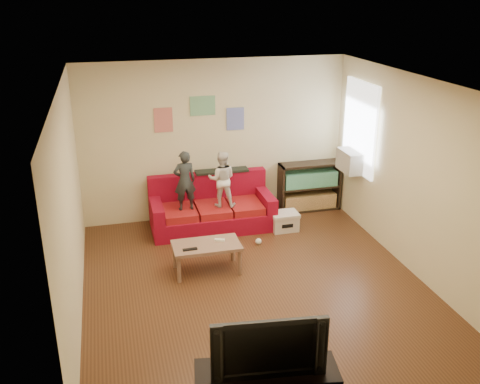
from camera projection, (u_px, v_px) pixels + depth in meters
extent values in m
cube|color=#522F1A|center=(255.00, 285.00, 7.22)|extent=(4.50, 5.00, 0.01)
cube|color=white|center=(257.00, 84.00, 6.25)|extent=(4.50, 5.00, 0.01)
cube|color=beige|center=(215.00, 140.00, 9.00)|extent=(4.50, 0.01, 2.70)
cube|color=beige|center=(338.00, 296.00, 4.47)|extent=(4.50, 0.01, 2.70)
cube|color=beige|center=(69.00, 209.00, 6.21)|extent=(0.01, 5.00, 2.70)
cube|color=beige|center=(415.00, 177.00, 7.26)|extent=(0.01, 5.00, 2.70)
cube|color=maroon|center=(212.00, 219.00, 8.89)|extent=(2.00, 0.90, 0.30)
cube|color=maroon|center=(208.00, 188.00, 9.06)|extent=(2.00, 0.18, 0.55)
cube|color=maroon|center=(156.00, 209.00, 8.58)|extent=(0.18, 0.90, 0.25)
cube|color=maroon|center=(265.00, 199.00, 9.00)|extent=(0.18, 0.90, 0.25)
cube|color=maroon|center=(180.00, 212.00, 8.62)|extent=(0.52, 0.68, 0.12)
cube|color=maroon|center=(213.00, 209.00, 8.75)|extent=(0.52, 0.68, 0.12)
cube|color=maroon|center=(245.00, 206.00, 8.88)|extent=(0.52, 0.68, 0.12)
cube|color=black|center=(222.00, 171.00, 9.02)|extent=(0.90, 0.22, 0.04)
imported|color=#252A2D|center=(185.00, 181.00, 8.42)|extent=(0.37, 0.26, 0.97)
imported|color=silver|center=(222.00, 179.00, 8.57)|extent=(0.52, 0.45, 0.92)
cube|color=#886250|center=(206.00, 246.00, 7.43)|extent=(0.94, 0.52, 0.05)
cylinder|color=#886250|center=(179.00, 270.00, 7.22)|extent=(0.06, 0.06, 0.38)
cylinder|color=#886250|center=(240.00, 263.00, 7.42)|extent=(0.06, 0.06, 0.38)
cylinder|color=#886250|center=(175.00, 256.00, 7.60)|extent=(0.06, 0.06, 0.38)
cylinder|color=#886250|center=(232.00, 249.00, 7.80)|extent=(0.06, 0.06, 0.38)
cube|color=black|center=(190.00, 249.00, 7.25)|extent=(0.20, 0.06, 0.02)
cube|color=white|center=(220.00, 240.00, 7.51)|extent=(0.15, 0.09, 0.03)
cube|color=black|center=(281.00, 189.00, 9.40)|extent=(0.03, 0.33, 0.88)
cube|color=black|center=(337.00, 184.00, 9.65)|extent=(0.03, 0.33, 0.88)
cube|color=black|center=(308.00, 208.00, 9.68)|extent=(1.10, 0.33, 0.03)
cube|color=black|center=(310.00, 164.00, 9.37)|extent=(1.10, 0.33, 0.03)
cube|color=black|center=(309.00, 186.00, 9.52)|extent=(1.03, 0.33, 0.03)
cube|color=olive|center=(308.00, 201.00, 9.62)|extent=(0.97, 0.28, 0.26)
cube|color=#3F8C6B|center=(310.00, 179.00, 9.47)|extent=(0.97, 0.28, 0.26)
cube|color=white|center=(360.00, 127.00, 8.63)|extent=(0.04, 1.08, 1.48)
cube|color=#B7B2A3|center=(350.00, 161.00, 8.81)|extent=(0.28, 0.55, 0.35)
cube|color=#D87266|center=(163.00, 120.00, 8.64)|extent=(0.30, 0.01, 0.40)
cube|color=#72B27F|center=(203.00, 106.00, 8.72)|extent=(0.42, 0.01, 0.32)
cube|color=#727FCC|center=(235.00, 119.00, 8.93)|extent=(0.30, 0.01, 0.38)
cube|color=silver|center=(284.00, 223.00, 8.81)|extent=(0.42, 0.32, 0.25)
cube|color=silver|center=(285.00, 214.00, 8.76)|extent=(0.44, 0.34, 0.05)
cube|color=black|center=(288.00, 226.00, 8.66)|extent=(0.19, 0.00, 0.06)
imported|color=black|center=(267.00, 342.00, 4.78)|extent=(1.05, 0.26, 0.60)
sphere|color=white|center=(258.00, 241.00, 8.34)|extent=(0.12, 0.12, 0.10)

